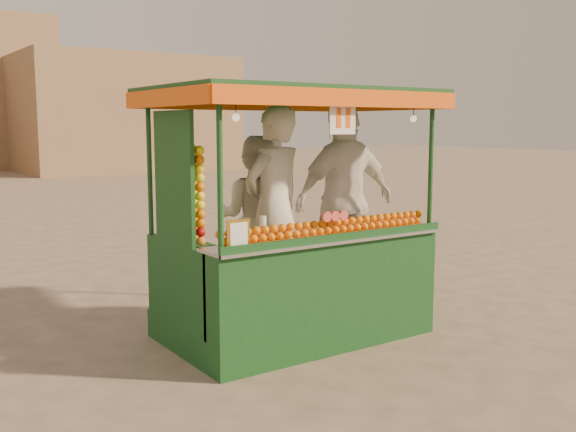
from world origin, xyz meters
TOP-DOWN VIEW (x-y plane):
  - ground at (0.00, 0.00)m, footprint 90.00×90.00m
  - building_right at (7.00, 24.00)m, footprint 9.00×6.00m
  - juice_cart at (-0.43, -0.12)m, footprint 2.56×1.66m
  - vendor_left at (-0.52, 0.07)m, footprint 0.79×0.62m
  - vendor_middle at (-0.46, 0.51)m, footprint 0.99×1.00m
  - vendor_right at (0.28, 0.00)m, footprint 1.16×0.51m

SIDE VIEW (x-z plane):
  - ground at x=0.00m, z-range 0.00..0.00m
  - juice_cart at x=-0.43m, z-range -0.41..1.92m
  - vendor_middle at x=-0.46m, z-range 0.27..1.90m
  - vendor_left at x=-0.52m, z-range 0.27..2.18m
  - vendor_right at x=0.28m, z-range 0.27..2.23m
  - building_right at x=7.00m, z-range 0.00..5.00m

